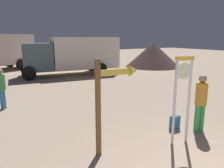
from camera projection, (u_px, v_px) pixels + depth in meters
name	position (u px, v px, depth m)	size (l,w,h in m)	color
standing_clock	(182.00, 91.00, 5.48)	(0.50, 0.21, 2.30)	white
arrow_sign	(112.00, 91.00, 5.01)	(1.10, 0.27, 2.29)	brown
person_near_clock	(201.00, 100.00, 6.28)	(0.33, 0.33, 1.71)	#3C9C55
backpack	(175.00, 122.00, 6.60)	(0.31, 0.19, 0.42)	#2F669E
person_distant	(2.00, 87.00, 8.29)	(0.30, 0.30, 1.59)	teal
box_truck_near	(74.00, 54.00, 16.05)	(7.21, 3.10, 2.74)	silver
dome_tent	(153.00, 55.00, 20.29)	(5.06, 5.06, 2.28)	#392626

